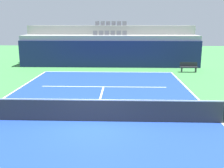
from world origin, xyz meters
TOP-DOWN VIEW (x-y plane):
  - ground_plane at (0.00, 0.00)m, footprint 80.00×80.00m
  - court_surface at (0.00, 0.00)m, footprint 11.00×24.00m
  - baseline_far at (0.00, 11.95)m, footprint 11.00×0.10m
  - sideline_right at (5.45, 0.00)m, footprint 0.10×24.00m
  - service_line_far at (0.00, 6.40)m, footprint 8.26×0.10m
  - centre_service_line at (0.00, 3.20)m, footprint 0.10×6.40m
  - back_wall at (0.00, 14.53)m, footprint 17.26×0.30m
  - stands_tier_lower at (0.00, 15.88)m, footprint 17.26×2.40m
  - stands_tier_upper at (0.00, 18.28)m, footprint 17.26×2.40m
  - seating_row_lower at (-0.00, 15.98)m, footprint 3.35×0.44m
  - seating_row_upper at (-0.00, 18.38)m, footprint 3.35×0.44m
  - tennis_net at (0.00, 0.00)m, footprint 11.08×0.08m
  - player_bench at (6.97, 12.23)m, footprint 1.50×0.40m

SIDE VIEW (x-z plane):
  - ground_plane at x=0.00m, z-range 0.00..0.00m
  - court_surface at x=0.00m, z-range 0.00..0.01m
  - baseline_far at x=0.00m, z-range 0.01..0.01m
  - sideline_right at x=5.45m, z-range 0.01..0.01m
  - service_line_far at x=0.00m, z-range 0.01..0.01m
  - centre_service_line at x=0.00m, z-range 0.01..0.01m
  - player_bench at x=6.97m, z-range 0.08..0.93m
  - tennis_net at x=0.00m, z-range -0.03..1.04m
  - back_wall at x=0.00m, z-range 0.00..2.52m
  - stands_tier_lower at x=0.00m, z-range 0.00..2.98m
  - stands_tier_upper at x=0.00m, z-range 0.00..3.91m
  - seating_row_lower at x=0.00m, z-range 2.89..3.33m
  - seating_row_upper at x=0.00m, z-range 3.82..4.26m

